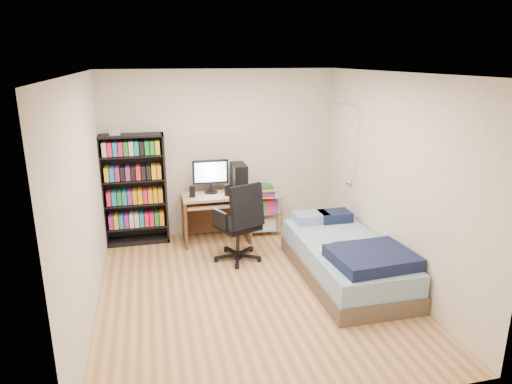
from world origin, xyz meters
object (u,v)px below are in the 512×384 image
object	(u,v)px
media_shelf	(134,189)
computer_desk	(221,197)
office_chair	(240,236)
bed	(346,259)

from	to	relation	value
media_shelf	computer_desk	distance (m)	1.26
media_shelf	computer_desk	size ratio (longest dim) A/B	1.38
media_shelf	computer_desk	world-z (taller)	media_shelf
media_shelf	office_chair	size ratio (longest dim) A/B	1.54
computer_desk	bed	world-z (taller)	computer_desk
computer_desk	office_chair	world-z (taller)	computer_desk
media_shelf	computer_desk	bearing A→B (deg)	-7.43
bed	computer_desk	bearing A→B (deg)	128.07
computer_desk	media_shelf	bearing A→B (deg)	172.57
media_shelf	bed	bearing A→B (deg)	-35.51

